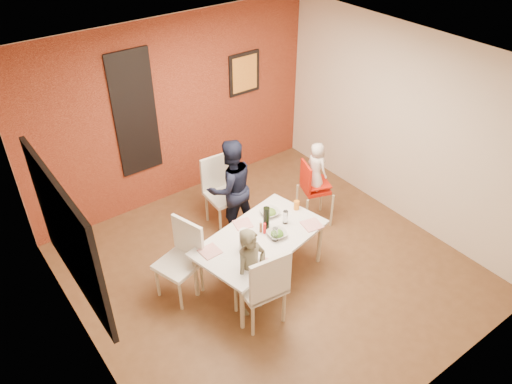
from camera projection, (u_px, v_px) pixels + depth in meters
ground at (270, 270)px, 6.38m from camera, size 4.50×4.50×0.00m
ceiling at (274, 67)px, 4.83m from camera, size 4.50×4.50×0.02m
wall_back at (174, 112)px, 7.09m from camera, size 4.50×0.02×2.70m
wall_front at (439, 304)px, 4.13m from camera, size 4.50×0.02×2.70m
wall_left at (76, 265)px, 4.51m from camera, size 0.02×4.50×2.70m
wall_right at (403, 127)px, 6.71m from camera, size 0.02×4.50×2.70m
brick_accent_wall at (175, 112)px, 7.07m from camera, size 4.50×0.02×2.70m
picture_window_frame at (67, 235)px, 4.54m from camera, size 0.05×1.70×1.30m
picture_window_pane at (69, 235)px, 4.55m from camera, size 0.02×1.55×1.15m
glassblock_strip at (135, 114)px, 6.68m from camera, size 0.55×0.03×1.70m
glassblock_surround at (135, 114)px, 6.68m from camera, size 0.60×0.03×1.76m
art_print_frame at (244, 73)px, 7.47m from camera, size 0.54×0.03×0.64m
art_print_canvas at (245, 74)px, 7.46m from camera, size 0.44×0.01×0.54m
dining_table at (260, 240)px, 5.93m from camera, size 1.74×1.19×0.66m
chair_near at (264, 284)px, 5.36m from camera, size 0.54×0.54×1.05m
chair_far at (221, 187)px, 6.92m from camera, size 0.50×0.50×1.01m
chair_left at (183, 255)px, 5.80m from camera, size 0.57×0.57×0.98m
high_chair at (313, 187)px, 6.88m from camera, size 0.52×0.52×0.98m
child_near at (251, 272)px, 5.54m from camera, size 0.45×0.34×1.14m
child_far at (231, 188)px, 6.67m from camera, size 0.72×0.59×1.40m
toddler at (316, 166)px, 6.69m from camera, size 0.22×0.34×0.69m
plate_near_left at (267, 265)px, 5.49m from camera, size 0.27×0.27×0.01m
plate_far_mid at (243, 224)px, 6.08m from camera, size 0.25×0.25×0.01m
plate_near_right at (312, 225)px, 6.07m from camera, size 0.26×0.26×0.01m
plate_far_left at (210, 251)px, 5.67m from camera, size 0.22×0.22×0.01m
salad_bowl_a at (277, 234)px, 5.89m from camera, size 0.26×0.26×0.06m
salad_bowl_b at (270, 212)px, 6.23m from camera, size 0.26×0.26×0.06m
wine_bottle at (266, 218)px, 5.96m from camera, size 0.08×0.08×0.29m
wine_glass_a at (275, 234)px, 5.79m from camera, size 0.06×0.06×0.18m
wine_glass_b at (285, 217)px, 6.06m from camera, size 0.06×0.06×0.18m
paper_towel_roll at (244, 239)px, 5.66m from camera, size 0.11×0.11×0.26m
condiment_red at (265, 228)px, 5.91m from camera, size 0.04×0.04×0.14m
condiment_green at (267, 221)px, 6.03m from camera, size 0.03×0.03×0.13m
condiment_brown at (261, 228)px, 5.94m from camera, size 0.03×0.03×0.13m
sippy_cup at (296, 205)px, 6.31m from camera, size 0.07×0.07×0.12m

